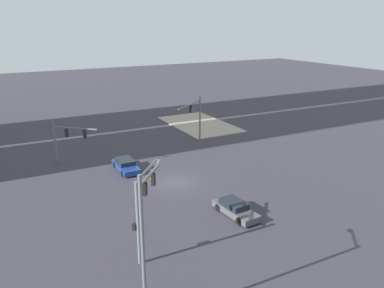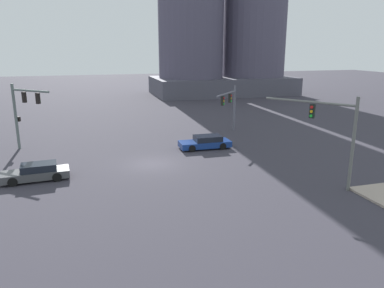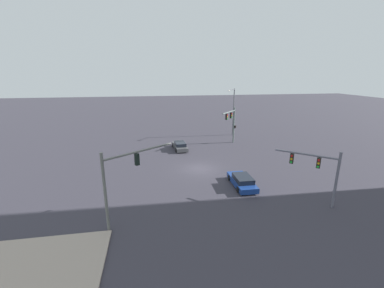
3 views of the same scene
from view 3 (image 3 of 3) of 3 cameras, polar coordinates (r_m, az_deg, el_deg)
ground_plane at (r=31.51m, az=1.75°, el=-5.63°), size 210.91×210.91×0.00m
traffic_signal_near_corner at (r=19.66m, az=-15.79°, el=-6.71°), size 3.83×5.27×6.24m
traffic_signal_opposite_side at (r=42.06m, az=9.06°, el=5.30°), size 3.49×3.46×6.07m
traffic_signal_cross_street at (r=24.94m, az=26.96°, el=-4.84°), size 3.74×4.17×5.15m
streetlamp_curved_arm at (r=48.04m, az=9.31°, el=7.96°), size 2.26×2.07×8.81m
sedan_car_approaching at (r=39.19m, az=-2.78°, el=-0.42°), size 4.72×2.07×1.21m
sedan_car_waiting_far at (r=27.17m, az=11.35°, el=-8.27°), size 4.81×2.04×1.21m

